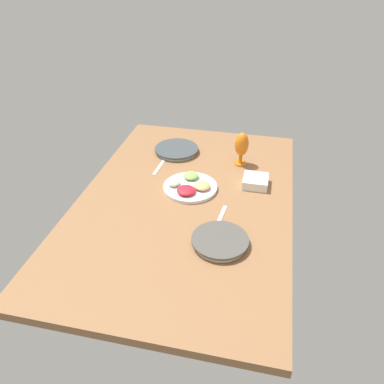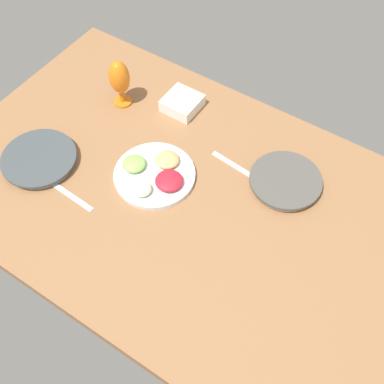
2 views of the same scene
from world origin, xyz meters
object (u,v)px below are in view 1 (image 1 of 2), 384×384
object	(u,v)px
fruit_platter	(190,186)
square_bowl_white	(255,181)
dinner_plate_right	(177,150)
hurricane_glass_orange	(242,146)
dinner_plate_left	(220,241)

from	to	relation	value
fruit_platter	square_bowl_white	distance (cm)	34.10
dinner_plate_right	fruit_platter	distance (cm)	40.71
fruit_platter	hurricane_glass_orange	size ratio (longest dim) A/B	1.43
dinner_plate_left	square_bowl_white	world-z (taller)	square_bowl_white
dinner_plate_left	fruit_platter	distance (cm)	43.79
fruit_platter	hurricane_glass_orange	xyz separation A→B (cm)	(31.13, -22.28, 10.00)
dinner_plate_right	square_bowl_white	size ratio (longest dim) A/B	2.04
hurricane_glass_orange	fruit_platter	bearing A→B (deg)	144.41
hurricane_glass_orange	square_bowl_white	size ratio (longest dim) A/B	1.52
dinner_plate_left	square_bowl_white	size ratio (longest dim) A/B	1.90
dinner_plate_right	hurricane_glass_orange	bearing A→B (deg)	-98.86
dinner_plate_right	fruit_platter	world-z (taller)	fruit_platter
dinner_plate_left	square_bowl_white	distance (cm)	50.02
fruit_platter	hurricane_glass_orange	world-z (taller)	hurricane_glass_orange
hurricane_glass_orange	dinner_plate_right	bearing A→B (deg)	81.14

